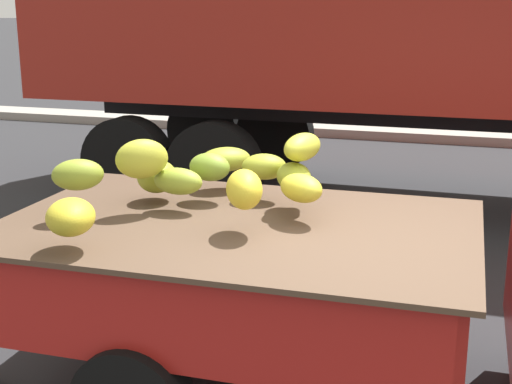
{
  "coord_description": "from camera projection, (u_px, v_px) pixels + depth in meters",
  "views": [
    {
      "loc": [
        0.24,
        -3.77,
        2.32
      ],
      "look_at": [
        -1.09,
        0.37,
        1.18
      ],
      "focal_mm": 50.24,
      "sensor_mm": 36.0,
      "label": 1
    }
  ],
  "objects": [
    {
      "name": "curb_strip",
      "position": [
        468.0,
        137.0,
        12.53
      ],
      "size": [
        80.0,
        0.8,
        0.16
      ],
      "primitive_type": "cube",
      "color": "gray",
      "rests_on": "ground"
    }
  ]
}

